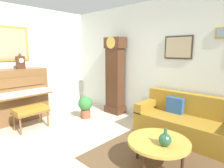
{
  "coord_description": "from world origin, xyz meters",
  "views": [
    {
      "loc": [
        2.48,
        -1.56,
        1.69
      ],
      "look_at": [
        -0.25,
        1.36,
        0.98
      ],
      "focal_mm": 30.32,
      "sensor_mm": 36.0,
      "label": 1
    }
  ],
  "objects": [
    {
      "name": "ground_plane",
      "position": [
        0.0,
        0.0,
        -0.05
      ],
      "size": [
        6.4,
        6.0,
        0.1
      ],
      "primitive_type": "cube",
      "color": "beige"
    },
    {
      "name": "wall_left",
      "position": [
        -2.6,
        0.0,
        1.41
      ],
      "size": [
        0.13,
        4.9,
        2.8
      ],
      "color": "silver",
      "rests_on": "ground_plane"
    },
    {
      "name": "area_rug",
      "position": [
        1.22,
        0.79,
        0.0
      ],
      "size": [
        2.1,
        1.5,
        0.01
      ],
      "primitive_type": "cube",
      "color": "brown",
      "rests_on": "ground_plane"
    },
    {
      "name": "potted_plant",
      "position": [
        -1.13,
        1.33,
        0.32
      ],
      "size": [
        0.36,
        0.36,
        0.56
      ],
      "color": "#935138",
      "rests_on": "ground_plane"
    },
    {
      "name": "mantel_clock",
      "position": [
        -2.23,
        0.26,
        1.42
      ],
      "size": [
        0.13,
        0.18,
        0.38
      ],
      "color": "#4C2B19",
      "rests_on": "piano"
    },
    {
      "name": "piano",
      "position": [
        -2.23,
        0.06,
        0.63
      ],
      "size": [
        0.87,
        1.44,
        1.25
      ],
      "color": "brown",
      "rests_on": "ground_plane"
    },
    {
      "name": "grandfather_clock",
      "position": [
        -0.88,
        2.15,
        0.96
      ],
      "size": [
        0.52,
        0.34,
        2.03
      ],
      "color": "#4C2B19",
      "rests_on": "ground_plane"
    },
    {
      "name": "couch",
      "position": [
        1.18,
        1.97,
        0.31
      ],
      "size": [
        1.9,
        0.8,
        0.84
      ],
      "color": "olive",
      "rests_on": "ground_plane"
    },
    {
      "name": "green_jug",
      "position": [
        1.4,
        0.64,
        0.52
      ],
      "size": [
        0.17,
        0.17,
        0.24
      ],
      "color": "#234C33",
      "rests_on": "coffee_table"
    },
    {
      "name": "piano_bench",
      "position": [
        -1.47,
        0.1,
        0.41
      ],
      "size": [
        0.42,
        0.7,
        0.48
      ],
      "color": "brown",
      "rests_on": "ground_plane"
    },
    {
      "name": "coffee_table",
      "position": [
        1.26,
        0.72,
        0.4
      ],
      "size": [
        0.88,
        0.88,
        0.43
      ],
      "color": "gold",
      "rests_on": "ground_plane"
    },
    {
      "name": "wall_back",
      "position": [
        0.02,
        2.4,
        1.4
      ],
      "size": [
        5.3,
        0.13,
        2.8
      ],
      "color": "silver",
      "rests_on": "ground_plane"
    }
  ]
}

